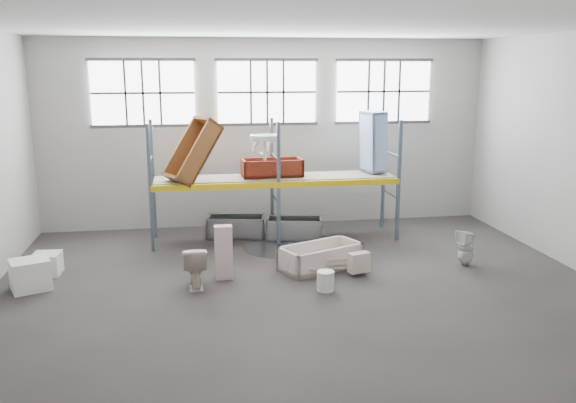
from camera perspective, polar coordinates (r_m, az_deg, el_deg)
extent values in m
cube|color=#433D39|center=(12.05, 1.16, -8.29)|extent=(12.00, 10.00, 0.10)
cube|color=silver|center=(11.29, 1.28, 16.68)|extent=(12.00, 10.00, 0.10)
cube|color=#A29F97|center=(16.34, -2.02, 6.46)|extent=(12.00, 0.10, 5.00)
cube|color=#A09C94|center=(6.59, 9.22, -2.94)|extent=(12.00, 0.10, 5.00)
cube|color=white|center=(16.06, -13.57, 9.95)|extent=(2.60, 0.04, 1.60)
cube|color=white|center=(16.15, -2.00, 10.30)|extent=(2.60, 0.04, 1.60)
cube|color=white|center=(16.86, 9.03, 10.25)|extent=(2.60, 0.04, 1.60)
cube|color=slate|center=(14.27, -12.91, 1.18)|extent=(0.08, 0.08, 3.00)
cube|color=slate|center=(15.44, -12.65, 2.05)|extent=(0.08, 0.08, 3.00)
cube|color=slate|center=(14.38, -0.90, 1.59)|extent=(0.08, 0.08, 3.00)
cube|color=slate|center=(15.55, -1.54, 2.42)|extent=(0.08, 0.08, 3.00)
cube|color=slate|center=(15.11, 10.44, 1.92)|extent=(0.08, 0.08, 3.00)
cube|color=slate|center=(16.22, 9.03, 2.70)|extent=(0.08, 0.08, 3.00)
cube|color=yellow|center=(14.38, -0.90, 1.59)|extent=(6.00, 0.10, 0.14)
cube|color=yellow|center=(15.55, -1.54, 2.42)|extent=(6.00, 0.10, 0.14)
cube|color=gray|center=(14.95, -1.24, 2.33)|extent=(5.90, 1.10, 0.03)
cylinder|color=black|center=(14.55, -0.76, -4.36)|extent=(1.80, 1.80, 0.00)
cube|color=beige|center=(12.66, 6.73, -5.75)|extent=(0.48, 0.32, 0.42)
imported|color=beige|center=(12.57, 2.49, -6.38)|extent=(0.51, 0.51, 0.14)
imported|color=beige|center=(12.05, -8.81, -6.08)|extent=(0.48, 0.83, 0.84)
cube|color=beige|center=(12.38, -6.12, -4.81)|extent=(0.36, 0.24, 1.12)
imported|color=silver|center=(13.75, 16.50, -4.21)|extent=(0.45, 0.45, 0.79)
imported|color=white|center=(14.49, -2.22, 4.05)|extent=(0.82, 0.71, 0.63)
cylinder|color=silver|center=(11.79, 3.57, -7.52)|extent=(0.41, 0.41, 0.39)
cube|color=white|center=(12.81, -23.20, -6.39)|extent=(0.88, 0.83, 0.60)
cube|color=silver|center=(13.63, -21.85, -5.50)|extent=(0.57, 0.57, 0.45)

